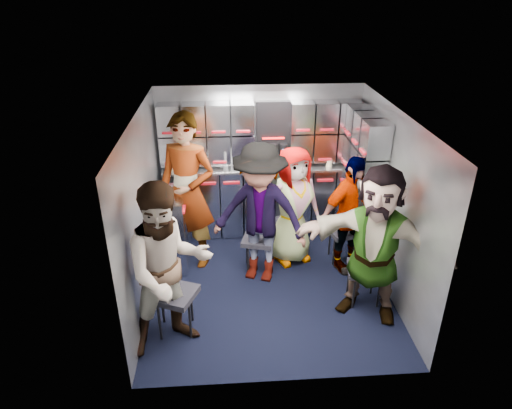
{
  "coord_description": "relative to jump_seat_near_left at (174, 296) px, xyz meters",
  "views": [
    {
      "loc": [
        -0.47,
        -4.54,
        3.38
      ],
      "look_at": [
        -0.13,
        0.35,
        0.92
      ],
      "focal_mm": 32.0,
      "sensor_mm": 36.0,
      "label": 1
    }
  ],
  "objects": [
    {
      "name": "bottle_mid",
      "position": [
        1.2,
        1.98,
        0.72
      ],
      "size": [
        0.07,
        0.07,
        0.25
      ],
      "primitive_type": "cylinder",
      "color": "white",
      "rests_on": "counter"
    },
    {
      "name": "wall_back",
      "position": [
        1.05,
        2.24,
        0.61
      ],
      "size": [
        2.8,
        0.04,
        2.1
      ],
      "primitive_type": "cube",
      "color": "gray",
      "rests_on": "ground"
    },
    {
      "name": "red_latch_strip",
      "position": [
        1.05,
        1.83,
        0.44
      ],
      "size": [
        2.6,
        0.02,
        0.03
      ],
      "primitive_type": "cube",
      "color": "maroon",
      "rests_on": "cart_bank_back"
    },
    {
      "name": "cup_left",
      "position": [
        -0.12,
        1.97,
        0.64
      ],
      "size": [
        0.09,
        0.09,
        0.1
      ],
      "primitive_type": "cylinder",
      "color": "tan",
      "rests_on": "counter"
    },
    {
      "name": "counter",
      "position": [
        1.05,
        2.03,
        0.58
      ],
      "size": [
        2.68,
        0.42,
        0.03
      ],
      "primitive_type": "cube",
      "color": "silver",
      "rests_on": "cart_bank_back"
    },
    {
      "name": "wall_left",
      "position": [
        -0.35,
        0.74,
        0.61
      ],
      "size": [
        0.04,
        3.0,
        2.1
      ],
      "primitive_type": "cube",
      "color": "gray",
      "rests_on": "ground"
    },
    {
      "name": "locker_bank_back",
      "position": [
        1.05,
        2.09,
        1.05
      ],
      "size": [
        2.68,
        0.28,
        0.82
      ],
      "primitive_type": "cube",
      "color": "#A4AAB4",
      "rests_on": "wall_back"
    },
    {
      "name": "floor",
      "position": [
        1.05,
        0.74,
        -0.44
      ],
      "size": [
        3.0,
        3.0,
        0.0
      ],
      "primitive_type": "plane",
      "color": "black",
      "rests_on": "ground"
    },
    {
      "name": "right_cabinet",
      "position": [
        2.3,
        1.34,
        0.06
      ],
      "size": [
        0.28,
        1.2,
        1.0
      ],
      "primitive_type": "cube",
      "color": "#A4AAB4",
      "rests_on": "ground"
    },
    {
      "name": "attendant_arc_e",
      "position": [
        2.1,
        0.16,
        0.44
      ],
      "size": [
        1.68,
        1.22,
        1.75
      ],
      "primitive_type": "imported",
      "rotation": [
        0.0,
        0.0,
        -0.49
      ],
      "color": "black",
      "rests_on": "ground"
    },
    {
      "name": "jump_seat_mid_left",
      "position": [
        0.95,
        1.08,
        -0.04
      ],
      "size": [
        0.46,
        0.45,
        0.45
      ],
      "rotation": [
        0.0,
        0.0,
        -0.26
      ],
      "color": "black",
      "rests_on": "ground"
    },
    {
      "name": "locker_bank_right",
      "position": [
        2.3,
        1.44,
        1.05
      ],
      "size": [
        0.28,
        1.0,
        0.82
      ],
      "primitive_type": "cube",
      "color": "#A4AAB4",
      "rests_on": "wall_right"
    },
    {
      "name": "attendant_arc_d",
      "position": [
        2.07,
        1.03,
        0.32
      ],
      "size": [
        0.96,
        0.72,
        1.52
      ],
      "primitive_type": "imported",
      "rotation": [
        0.0,
        0.0,
        0.45
      ],
      "color": "black",
      "rests_on": "ground"
    },
    {
      "name": "ceiling",
      "position": [
        1.05,
        0.74,
        1.66
      ],
      "size": [
        2.8,
        3.0,
        0.02
      ],
      "primitive_type": "cube",
      "color": "silver",
      "rests_on": "wall_back"
    },
    {
      "name": "jump_seat_mid_right",
      "position": [
        2.07,
        1.21,
        -0.03
      ],
      "size": [
        0.47,
        0.45,
        0.46
      ],
      "rotation": [
        0.0,
        0.0,
        0.25
      ],
      "color": "black",
      "rests_on": "ground"
    },
    {
      "name": "attendant_arc_a",
      "position": [
        0.0,
        -0.18,
        0.45
      ],
      "size": [
        1.06,
        0.96,
        1.79
      ],
      "primitive_type": "imported",
      "rotation": [
        0.0,
        0.0,
        0.4
      ],
      "color": "black",
      "rests_on": "ground"
    },
    {
      "name": "bottle_right",
      "position": [
        1.35,
        1.98,
        0.71
      ],
      "size": [
        0.06,
        0.06,
        0.24
      ],
      "primitive_type": "cylinder",
      "color": "white",
      "rests_on": "counter"
    },
    {
      "name": "cart_bank_back",
      "position": [
        1.05,
        2.03,
        0.06
      ],
      "size": [
        2.68,
        0.38,
        0.99
      ],
      "primitive_type": "cube",
      "color": "#A4AAB4",
      "rests_on": "ground"
    },
    {
      "name": "jump_seat_near_left",
      "position": [
        0.0,
        0.0,
        0.0
      ],
      "size": [
        0.54,
        0.53,
        0.5
      ],
      "rotation": [
        0.0,
        0.0,
        -0.39
      ],
      "color": "black",
      "rests_on": "ground"
    },
    {
      "name": "cart_bank_left",
      "position": [
        -0.14,
        1.3,
        0.06
      ],
      "size": [
        0.38,
        0.76,
        0.99
      ],
      "primitive_type": "cube",
      "color": "#A4AAB4",
      "rests_on": "ground"
    },
    {
      "name": "wall_right",
      "position": [
        2.45,
        0.74,
        0.61
      ],
      "size": [
        0.04,
        3.0,
        2.1
      ],
      "primitive_type": "cube",
      "color": "gray",
      "rests_on": "ground"
    },
    {
      "name": "attendant_standing",
      "position": [
        0.09,
        1.32,
        0.56
      ],
      "size": [
        0.85,
        0.71,
        1.99
      ],
      "primitive_type": "imported",
      "rotation": [
        0.0,
        0.0,
        -0.37
      ],
      "color": "black",
      "rests_on": "ground"
    },
    {
      "name": "coffee_niche",
      "position": [
        1.23,
        2.15,
        1.03
      ],
      "size": [
        0.46,
        0.16,
        0.84
      ],
      "primitive_type": null,
      "color": "black",
      "rests_on": "wall_back"
    },
    {
      "name": "jump_seat_center",
      "position": [
        1.4,
        1.47,
        -0.03
      ],
      "size": [
        0.5,
        0.49,
        0.46
      ],
      "rotation": [
        0.0,
        0.0,
        0.4
      ],
      "color": "black",
      "rests_on": "ground"
    },
    {
      "name": "jump_seat_near_right",
      "position": [
        2.1,
        0.34,
        -0.03
      ],
      "size": [
        0.45,
        0.44,
        0.46
      ],
      "rotation": [
        0.0,
        0.0,
        -0.19
      ],
      "color": "black",
      "rests_on": "ground"
    },
    {
      "name": "attendant_arc_b",
      "position": [
        0.95,
        0.9,
        0.44
      ],
      "size": [
        1.29,
        1.01,
        1.75
      ],
      "primitive_type": "imported",
      "rotation": [
        0.0,
        0.0,
        -0.36
      ],
      "color": "black",
      "rests_on": "ground"
    },
    {
      "name": "attendant_arc_c",
      "position": [
        1.4,
        1.29,
        0.34
      ],
      "size": [
        0.89,
        0.74,
        1.55
      ],
      "primitive_type": "imported",
      "rotation": [
        0.0,
        0.0,
        0.37
      ],
      "color": "black",
      "rests_on": "ground"
    },
    {
      "name": "cup_right",
      "position": [
        1.99,
        1.97,
        0.64
      ],
      "size": [
        0.08,
        0.08,
        0.11
      ],
      "primitive_type": "cylinder",
      "color": "tan",
      "rests_on": "counter"
    },
    {
      "name": "bottle_left",
      "position": [
        0.56,
        1.98,
        0.72
      ],
      "size": [
        0.07,
        0.07,
        0.25
      ],
      "primitive_type": "cylinder",
      "color": "white",
      "rests_on": "counter"
    }
  ]
}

